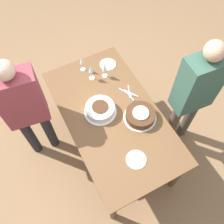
# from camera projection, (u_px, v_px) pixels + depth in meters

# --- Properties ---
(ground_plane) EXTENTS (12.00, 12.00, 0.00)m
(ground_plane) POSITION_uv_depth(u_px,v_px,m) (112.00, 145.00, 3.20)
(ground_plane) COLOR #8E6B47
(dining_table) EXTENTS (1.68, 0.92, 0.77)m
(dining_table) POSITION_uv_depth(u_px,v_px,m) (112.00, 120.00, 2.63)
(dining_table) COLOR brown
(dining_table) RESTS_ON ground_plane
(cake_center_white) EXTENTS (0.33, 0.33, 0.10)m
(cake_center_white) POSITION_uv_depth(u_px,v_px,m) (100.00, 109.00, 2.52)
(cake_center_white) COLOR white
(cake_center_white) RESTS_ON dining_table
(cake_front_chocolate) EXTENTS (0.34, 0.34, 0.10)m
(cake_front_chocolate) POSITION_uv_depth(u_px,v_px,m) (140.00, 115.00, 2.48)
(cake_front_chocolate) COLOR white
(cake_front_chocolate) RESTS_ON dining_table
(wine_glass_near) EXTENTS (0.06, 0.06, 0.21)m
(wine_glass_near) POSITION_uv_depth(u_px,v_px,m) (82.00, 61.00, 2.72)
(wine_glass_near) COLOR silver
(wine_glass_near) RESTS_ON dining_table
(wine_glass_far) EXTENTS (0.07, 0.07, 0.20)m
(wine_glass_far) POSITION_uv_depth(u_px,v_px,m) (91.00, 70.00, 2.66)
(wine_glass_far) COLOR silver
(wine_glass_far) RESTS_ON dining_table
(wine_glass_extra) EXTENTS (0.06, 0.06, 0.20)m
(wine_glass_extra) POSITION_uv_depth(u_px,v_px,m) (104.00, 68.00, 2.68)
(wine_glass_extra) COLOR silver
(wine_glass_extra) RESTS_ON dining_table
(dessert_plate_left) EXTENTS (0.19, 0.19, 0.01)m
(dessert_plate_left) POSITION_uv_depth(u_px,v_px,m) (136.00, 160.00, 2.29)
(dessert_plate_left) COLOR beige
(dessert_plate_left) RESTS_ON dining_table
(dessert_plate_right) EXTENTS (0.19, 0.19, 0.01)m
(dessert_plate_right) POSITION_uv_depth(u_px,v_px,m) (108.00, 64.00, 2.88)
(dessert_plate_right) COLOR beige
(dessert_plate_right) RESTS_ON dining_table
(fork_pile) EXTENTS (0.22, 0.14, 0.02)m
(fork_pile) POSITION_uv_depth(u_px,v_px,m) (129.00, 93.00, 2.67)
(fork_pile) COLOR silver
(fork_pile) RESTS_ON dining_table
(person_cutting) EXTENTS (0.25, 0.41, 1.62)m
(person_cutting) POSITION_uv_depth(u_px,v_px,m) (195.00, 92.00, 2.43)
(person_cutting) COLOR #4C4238
(person_cutting) RESTS_ON ground_plane
(person_watching) EXTENTS (0.27, 0.43, 1.56)m
(person_watching) POSITION_uv_depth(u_px,v_px,m) (25.00, 107.00, 2.39)
(person_watching) COLOR #232328
(person_watching) RESTS_ON ground_plane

